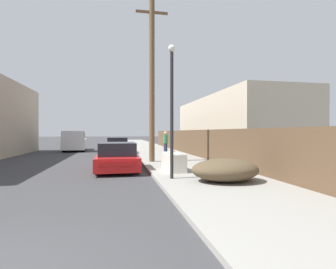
# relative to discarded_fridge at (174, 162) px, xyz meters

# --- Properties ---
(sidewalk_curb) EXTENTS (4.20, 63.00, 0.12)m
(sidewalk_curb) POSITION_rel_discarded_fridge_xyz_m (1.08, 15.44, -0.44)
(sidewalk_curb) COLOR gray
(sidewalk_curb) RESTS_ON ground
(discarded_fridge) EXTENTS (0.78, 1.66, 0.79)m
(discarded_fridge) POSITION_rel_discarded_fridge_xyz_m (0.00, 0.00, 0.00)
(discarded_fridge) COLOR silver
(discarded_fridge) RESTS_ON sidewalk_curb
(parked_sports_car_red) EXTENTS (1.87, 4.32, 1.29)m
(parked_sports_car_red) POSITION_rel_discarded_fridge_xyz_m (-2.34, 1.53, 0.09)
(parked_sports_car_red) COLOR red
(parked_sports_car_red) RESTS_ON ground
(car_parked_mid) EXTENTS (1.89, 4.65, 1.36)m
(car_parked_mid) POSITION_rel_discarded_fridge_xyz_m (-2.24, 10.38, 0.14)
(car_parked_mid) COLOR #5B1E19
(car_parked_mid) RESTS_ON ground
(pickup_truck) EXTENTS (2.39, 5.57, 1.88)m
(pickup_truck) POSITION_rel_discarded_fridge_xyz_m (-6.20, 14.85, 0.43)
(pickup_truck) COLOR silver
(pickup_truck) RESTS_ON ground
(utility_pole) EXTENTS (1.80, 0.31, 9.26)m
(utility_pole) POSITION_rel_discarded_fridge_xyz_m (-0.42, 3.72, 4.36)
(utility_pole) COLOR brown
(utility_pole) RESTS_ON sidewalk_curb
(street_lamp) EXTENTS (0.26, 0.26, 4.73)m
(street_lamp) POSITION_rel_discarded_fridge_xyz_m (-0.46, -1.77, 2.36)
(street_lamp) COLOR #232326
(street_lamp) RESTS_ON sidewalk_curb
(brush_pile) EXTENTS (2.28, 1.79, 0.76)m
(brush_pile) POSITION_rel_discarded_fridge_xyz_m (1.18, -2.63, -0.00)
(brush_pile) COLOR brown
(brush_pile) RESTS_ON sidewalk_curb
(wooden_fence) EXTENTS (0.08, 32.50, 1.79)m
(wooden_fence) POSITION_rel_discarded_fridge_xyz_m (3.03, 6.50, 0.52)
(wooden_fence) COLOR brown
(wooden_fence) RESTS_ON sidewalk_curb
(building_right_house) EXTENTS (6.00, 17.39, 5.03)m
(building_right_house) POSITION_rel_discarded_fridge_xyz_m (8.64, 12.94, 2.01)
(building_right_house) COLOR beige
(building_right_house) RESTS_ON ground
(pedestrian) EXTENTS (0.34, 0.34, 1.70)m
(pedestrian) POSITION_rel_discarded_fridge_xyz_m (1.23, 8.37, 0.49)
(pedestrian) COLOR #282D42
(pedestrian) RESTS_ON sidewalk_curb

